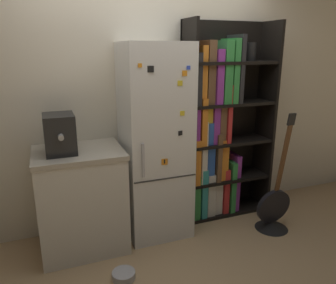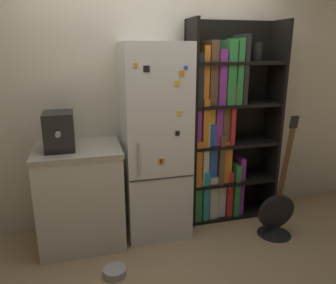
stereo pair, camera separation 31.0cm
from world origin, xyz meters
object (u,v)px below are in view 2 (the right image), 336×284
guitar (276,218)px  bookshelf (221,132)px  pet_bowl (115,271)px  espresso_machine (59,131)px  refrigerator (155,142)px

guitar → bookshelf: bearing=125.1°
bookshelf → pet_bowl: bearing=-148.6°
pet_bowl → espresso_machine: bearing=122.6°
refrigerator → guitar: (1.10, -0.41, -0.74)m
bookshelf → espresso_machine: bookshelf is taller
guitar → pet_bowl: bearing=-172.7°
guitar → pet_bowl: guitar is taller
refrigerator → bookshelf: (0.73, 0.12, 0.02)m
refrigerator → guitar: refrigerator is taller
bookshelf → espresso_machine: size_ratio=5.65×
bookshelf → pet_bowl: size_ratio=10.87×
espresso_machine → guitar: 2.19m
refrigerator → guitar: 1.39m
guitar → pet_bowl: size_ratio=6.48×
bookshelf → espresso_machine: (-1.57, -0.18, 0.16)m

